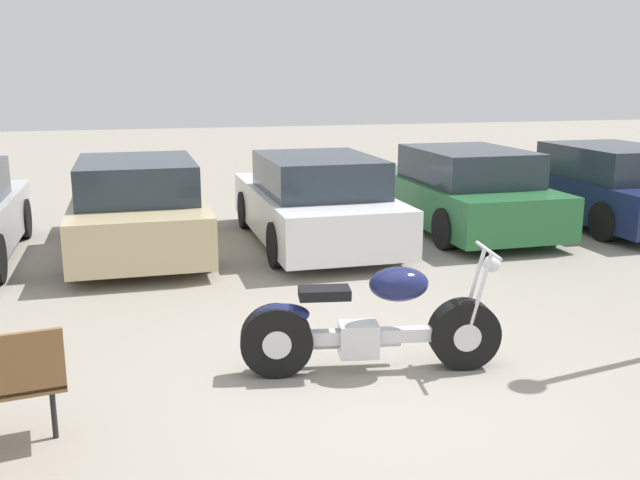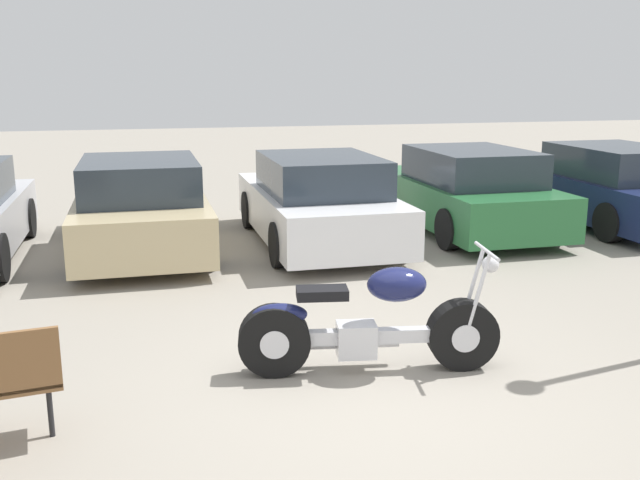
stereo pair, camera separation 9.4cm
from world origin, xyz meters
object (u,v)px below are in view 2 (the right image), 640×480
object	(u,v)px
motorcycle	(367,325)
parked_car_champagne	(141,207)
parked_car_white	(318,202)
parked_car_green	(466,192)
parked_car_navy	(609,187)

from	to	relation	value
motorcycle	parked_car_champagne	bearing A→B (deg)	110.09
motorcycle	parked_car_white	world-z (taller)	parked_car_white
parked_car_white	parked_car_green	world-z (taller)	same
parked_car_green	motorcycle	bearing A→B (deg)	-123.29
parked_car_champagne	parked_car_navy	distance (m)	7.90
motorcycle	parked_car_champagne	size ratio (longest dim) A/B	0.54
motorcycle	parked_car_green	world-z (taller)	parked_car_green
parked_car_champagne	motorcycle	bearing A→B (deg)	-69.91
parked_car_white	parked_car_green	size ratio (longest dim) A/B	1.00
parked_car_white	parked_car_green	distance (m)	2.66
motorcycle	parked_car_champagne	distance (m)	5.41
parked_car_green	parked_car_navy	bearing A→B (deg)	-3.54
parked_car_champagne	parked_car_green	xyz separation A→B (m)	(5.27, 0.12, 0.00)
parked_car_champagne	parked_car_navy	size ratio (longest dim) A/B	1.00
parked_car_white	parked_car_green	xyz separation A→B (m)	(2.63, 0.35, 0.00)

